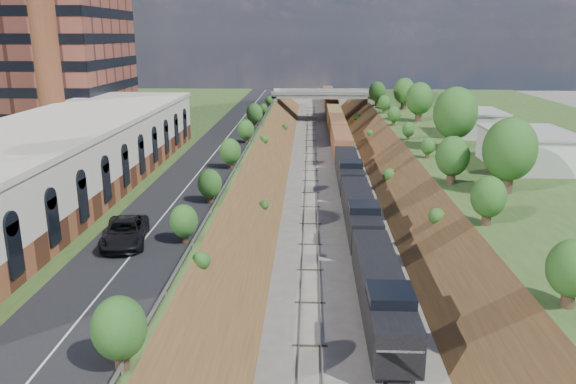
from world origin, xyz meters
The scene contains 16 objects.
platform_left centered at (-33.00, 60.00, 2.50)m, with size 44.00×180.00×5.00m, color #334E20.
platform_right centered at (33.00, 60.00, 2.50)m, with size 44.00×180.00×5.00m, color #334E20.
embankment_left centered at (-11.00, 60.00, 0.00)m, with size 7.07×180.00×7.07m, color brown.
embankment_right centered at (11.00, 60.00, 0.00)m, with size 7.07×180.00×7.07m, color brown.
rail_left_track centered at (-2.60, 60.00, 0.09)m, with size 1.58×180.00×0.18m, color gray.
rail_right_track centered at (2.60, 60.00, 0.09)m, with size 1.58×180.00×0.18m, color gray.
road centered at (-15.50, 60.00, 5.05)m, with size 8.00×180.00×0.10m, color black.
guardrail centered at (-11.40, 59.80, 5.55)m, with size 0.10×171.00×0.70m.
commercial_building centered at (-28.00, 38.00, 8.51)m, with size 14.30×62.30×7.00m.
overpass centered at (0.00, 122.00, 4.92)m, with size 24.50×8.30×7.40m.
white_building_near centered at (23.50, 52.00, 7.00)m, with size 9.00×12.00×4.00m, color silver.
white_building_far centered at (23.00, 74.00, 6.80)m, with size 8.00×10.00×3.60m, color silver.
tree_right_large centered at (17.00, 40.00, 9.38)m, with size 5.25×5.25×7.61m.
tree_left_crest centered at (-11.80, 20.00, 7.04)m, with size 2.45×2.45×3.55m.
freight_train centered at (2.60, 93.26, 2.59)m, with size 3.02×153.82×4.55m.
suv centered at (-16.65, 24.17, 6.02)m, with size 3.06×6.64×1.85m, color black.
Camera 1 is at (-2.73, -15.25, 20.43)m, focal length 35.00 mm.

